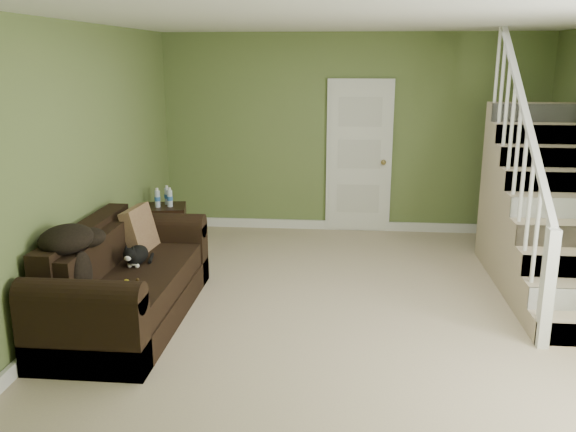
% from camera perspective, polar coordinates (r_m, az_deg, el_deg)
% --- Properties ---
extents(floor, '(5.00, 5.50, 0.01)m').
position_cam_1_polar(floor, '(5.80, 5.85, -8.66)').
color(floor, '#C0AF8A').
rests_on(floor, ground).
extents(ceiling, '(5.00, 5.50, 0.01)m').
position_cam_1_polar(ceiling, '(5.34, 6.61, 17.90)').
color(ceiling, white).
rests_on(ceiling, wall_back).
extents(wall_back, '(5.00, 0.04, 2.60)m').
position_cam_1_polar(wall_back, '(8.14, 6.01, 7.61)').
color(wall_back, olive).
rests_on(wall_back, floor).
extents(wall_front, '(5.00, 0.04, 2.60)m').
position_cam_1_polar(wall_front, '(2.77, 6.80, -6.46)').
color(wall_front, olive).
rests_on(wall_front, floor).
extents(wall_left, '(0.04, 5.50, 2.60)m').
position_cam_1_polar(wall_left, '(5.94, -18.76, 4.28)').
color(wall_left, olive).
rests_on(wall_left, floor).
extents(baseboard_back, '(5.00, 0.04, 0.12)m').
position_cam_1_polar(baseboard_back, '(8.35, 5.78, -0.88)').
color(baseboard_back, white).
rests_on(baseboard_back, floor).
extents(baseboard_left, '(0.04, 5.50, 0.12)m').
position_cam_1_polar(baseboard_left, '(6.25, -17.57, -6.95)').
color(baseboard_left, white).
rests_on(baseboard_left, floor).
extents(door, '(0.86, 0.12, 2.02)m').
position_cam_1_polar(door, '(8.14, 6.66, 5.50)').
color(door, white).
rests_on(door, floor).
extents(staircase, '(1.00, 2.51, 2.82)m').
position_cam_1_polar(staircase, '(6.83, 22.93, -0.48)').
color(staircase, '#C0AF8A').
rests_on(staircase, floor).
extents(sofa, '(0.94, 2.18, 0.86)m').
position_cam_1_polar(sofa, '(5.64, -15.11, -6.22)').
color(sofa, black).
rests_on(sofa, floor).
extents(side_table, '(0.55, 0.55, 0.79)m').
position_cam_1_polar(side_table, '(7.50, -11.31, -1.08)').
color(side_table, black).
rests_on(side_table, floor).
extents(cat, '(0.22, 0.47, 0.23)m').
position_cam_1_polar(cat, '(5.67, -14.02, -3.60)').
color(cat, black).
rests_on(cat, sofa).
extents(banana, '(0.17, 0.20, 0.06)m').
position_cam_1_polar(banana, '(5.16, -14.71, -6.21)').
color(banana, yellow).
rests_on(banana, sofa).
extents(throw_pillow, '(0.26, 0.48, 0.48)m').
position_cam_1_polar(throw_pillow, '(6.09, -13.67, -1.34)').
color(throw_pillow, '#452A1B').
rests_on(throw_pillow, sofa).
extents(throw_blanket, '(0.51, 0.61, 0.22)m').
position_cam_1_polar(throw_blanket, '(5.14, -20.04, -2.04)').
color(throw_blanket, black).
rests_on(throw_blanket, sofa).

